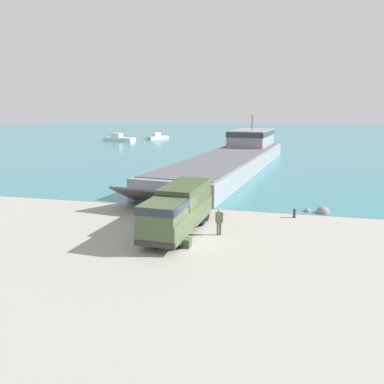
% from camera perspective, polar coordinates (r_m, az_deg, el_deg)
% --- Properties ---
extents(ground_plane, '(240.00, 240.00, 0.00)m').
position_cam_1_polar(ground_plane, '(23.49, -0.49, -7.19)').
color(ground_plane, '#9E998E').
extents(water_surface, '(240.00, 180.00, 0.01)m').
position_cam_1_polar(water_surface, '(119.21, 10.88, 8.50)').
color(water_surface, teal).
rests_on(water_surface, ground_plane).
extents(landing_craft, '(13.00, 44.27, 6.98)m').
position_cam_1_polar(landing_craft, '(53.35, 6.71, 5.66)').
color(landing_craft, gray).
rests_on(landing_craft, ground_plane).
extents(military_truck, '(2.95, 8.35, 2.99)m').
position_cam_1_polar(military_truck, '(24.29, -2.10, -2.55)').
color(military_truck, '#475638').
rests_on(military_truck, ground_plane).
extents(soldier_on_ramp, '(0.50, 0.42, 1.73)m').
position_cam_1_polar(soldier_on_ramp, '(24.00, 4.16, -4.27)').
color(soldier_on_ramp, '#3D4C33').
rests_on(soldier_on_ramp, ground_plane).
extents(moored_boat_a, '(4.88, 6.21, 1.86)m').
position_cam_1_polar(moored_boat_a, '(100.99, -5.24, 8.33)').
color(moored_boat_a, '#B7BABF').
rests_on(moored_boat_a, ground_plane).
extents(moored_boat_b, '(8.52, 3.96, 2.00)m').
position_cam_1_polar(moored_boat_b, '(96.84, -11.10, 8.00)').
color(moored_boat_b, white).
rests_on(moored_boat_b, ground_plane).
extents(mooring_bollard, '(0.23, 0.23, 0.70)m').
position_cam_1_polar(mooring_bollard, '(28.90, 15.35, -3.05)').
color(mooring_bollard, '#333338').
rests_on(mooring_bollard, ground_plane).
extents(cargo_crate, '(0.56, 0.65, 0.52)m').
position_cam_1_polar(cargo_crate, '(22.14, -0.89, -7.72)').
color(cargo_crate, '#3D4C33').
rests_on(cargo_crate, ground_plane).
extents(shoreline_rock_a, '(0.55, 0.55, 0.55)m').
position_cam_1_polar(shoreline_rock_a, '(30.99, 17.19, -2.86)').
color(shoreline_rock_a, gray).
rests_on(shoreline_rock_a, ground_plane).
extents(shoreline_rock_b, '(1.04, 1.04, 1.04)m').
position_cam_1_polar(shoreline_rock_b, '(30.96, 19.28, -3.02)').
color(shoreline_rock_b, gray).
rests_on(shoreline_rock_b, ground_plane).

